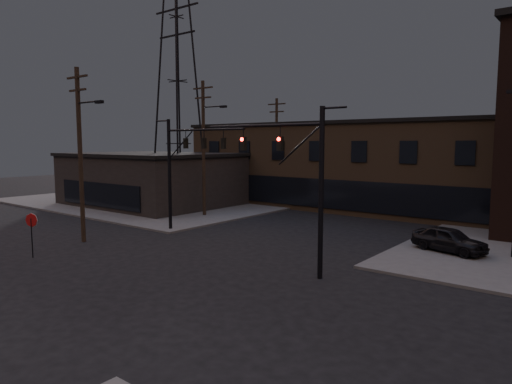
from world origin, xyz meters
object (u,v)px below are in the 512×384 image
(traffic_signal_far, at_px, (181,162))
(traffic_signal_near, at_px, (300,173))
(parked_car_lot_a, at_px, (449,239))
(car_crossing, at_px, (376,203))
(stop_sign, at_px, (31,225))

(traffic_signal_far, bearing_deg, traffic_signal_near, -16.17)
(parked_car_lot_a, distance_m, car_crossing, 15.82)
(traffic_signal_near, relative_size, traffic_signal_far, 1.00)
(parked_car_lot_a, bearing_deg, car_crossing, 54.65)
(stop_sign, xyz_separation_m, car_crossing, (8.07, 27.46, -1.00))
(parked_car_lot_a, xyz_separation_m, car_crossing, (-9.85, 12.38, -0.02))
(parked_car_lot_a, relative_size, car_crossing, 0.82)
(traffic_signal_far, xyz_separation_m, car_crossing, (6.79, 17.47, -4.17))
(traffic_signal_near, distance_m, stop_sign, 15.17)
(parked_car_lot_a, bearing_deg, traffic_signal_near, 168.14)
(traffic_signal_far, bearing_deg, car_crossing, 68.76)
(traffic_signal_far, height_order, car_crossing, traffic_signal_far)
(stop_sign, bearing_deg, traffic_signal_near, 25.90)
(traffic_signal_near, relative_size, stop_sign, 3.23)
(stop_sign, bearing_deg, parked_car_lot_a, 40.06)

